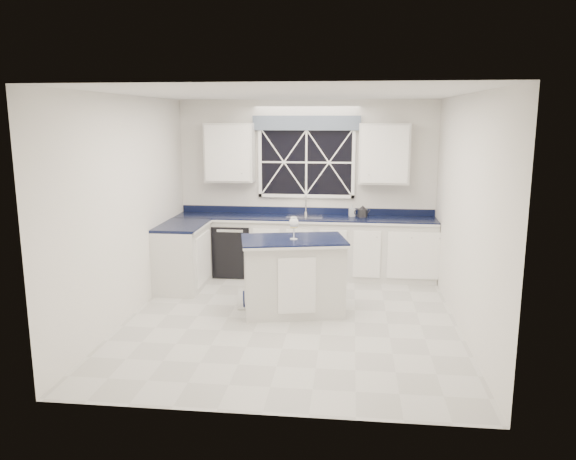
# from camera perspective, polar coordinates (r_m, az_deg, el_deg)

# --- Properties ---
(ground) EXTENTS (4.50, 4.50, 0.00)m
(ground) POSITION_cam_1_polar(r_m,az_deg,el_deg) (6.97, 0.29, -9.10)
(ground) COLOR beige
(ground) RESTS_ON ground
(back_wall) EXTENTS (4.00, 0.10, 2.70)m
(back_wall) POSITION_cam_1_polar(r_m,az_deg,el_deg) (8.83, 1.88, 4.32)
(back_wall) COLOR white
(back_wall) RESTS_ON ground
(base_cabinets) EXTENTS (3.99, 1.60, 0.90)m
(base_cabinets) POSITION_cam_1_polar(r_m,az_deg,el_deg) (8.57, -0.62, -2.02)
(base_cabinets) COLOR silver
(base_cabinets) RESTS_ON ground
(countertop) EXTENTS (3.98, 0.64, 0.04)m
(countertop) POSITION_cam_1_polar(r_m,az_deg,el_deg) (8.60, 1.70, 1.23)
(countertop) COLOR black
(countertop) RESTS_ON base_cabinets
(dishwasher) EXTENTS (0.60, 0.58, 0.82)m
(dishwasher) POSITION_cam_1_polar(r_m,az_deg,el_deg) (8.86, -5.43, -1.88)
(dishwasher) COLOR black
(dishwasher) RESTS_ON ground
(window) EXTENTS (1.65, 0.09, 1.26)m
(window) POSITION_cam_1_polar(r_m,az_deg,el_deg) (8.74, 1.88, 7.41)
(window) COLOR black
(window) RESTS_ON ground
(upper_cabinets) EXTENTS (3.10, 0.34, 0.90)m
(upper_cabinets) POSITION_cam_1_polar(r_m,az_deg,el_deg) (8.61, 1.81, 7.81)
(upper_cabinets) COLOR silver
(upper_cabinets) RESTS_ON ground
(faucet) EXTENTS (0.05, 0.20, 0.30)m
(faucet) POSITION_cam_1_polar(r_m,az_deg,el_deg) (8.76, 1.81, 2.60)
(faucet) COLOR silver
(faucet) RESTS_ON countertop
(island) EXTENTS (1.42, 1.03, 0.95)m
(island) POSITION_cam_1_polar(r_m,az_deg,el_deg) (7.10, 0.54, -4.63)
(island) COLOR silver
(island) RESTS_ON ground
(rug) EXTENTS (1.51, 1.09, 0.02)m
(rug) POSITION_cam_1_polar(r_m,az_deg,el_deg) (7.73, -0.04, -6.92)
(rug) COLOR #A6A6A2
(rug) RESTS_ON ground
(kettle) EXTENTS (0.25, 0.16, 0.18)m
(kettle) POSITION_cam_1_polar(r_m,az_deg,el_deg) (8.63, 7.56, 1.85)
(kettle) COLOR #29292C
(kettle) RESTS_ON countertop
(wine_glass) EXTENTS (0.12, 0.12, 0.28)m
(wine_glass) POSITION_cam_1_polar(r_m,az_deg,el_deg) (6.91, 0.59, 0.62)
(wine_glass) COLOR white
(wine_glass) RESTS_ON island
(soap_bottle) EXTENTS (0.11, 0.11, 0.18)m
(soap_bottle) POSITION_cam_1_polar(r_m,az_deg,el_deg) (8.66, 6.53, 1.98)
(soap_bottle) COLOR silver
(soap_bottle) RESTS_ON countertop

